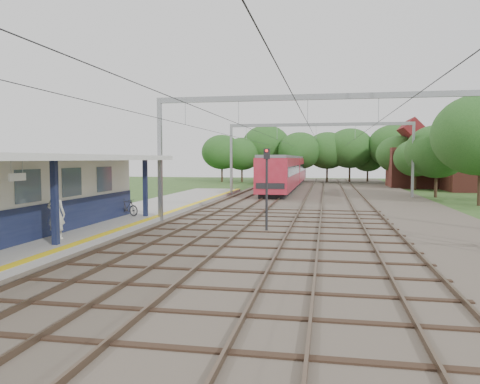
# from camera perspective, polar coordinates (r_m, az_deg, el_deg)

# --- Properties ---
(ground) EXTENTS (160.00, 160.00, 0.00)m
(ground) POSITION_cam_1_polar(r_m,az_deg,el_deg) (11.48, -12.00, -14.35)
(ground) COLOR #2D4C1E
(ground) RESTS_ON ground
(ballast_bed) EXTENTS (18.00, 90.00, 0.10)m
(ballast_bed) POSITION_cam_1_polar(r_m,az_deg,el_deg) (40.21, 10.14, -1.09)
(ballast_bed) COLOR #473D33
(ballast_bed) RESTS_ON ground
(platform) EXTENTS (5.00, 52.00, 0.35)m
(platform) POSITION_cam_1_polar(r_m,az_deg,el_deg) (26.97, -15.38, -3.41)
(platform) COLOR gray
(platform) RESTS_ON ground
(yellow_stripe) EXTENTS (0.45, 52.00, 0.01)m
(yellow_stripe) POSITION_cam_1_polar(r_m,az_deg,el_deg) (26.05, -10.92, -3.19)
(yellow_stripe) COLOR yellow
(yellow_stripe) RESTS_ON platform
(station_building) EXTENTS (3.41, 18.00, 3.40)m
(station_building) POSITION_cam_1_polar(r_m,az_deg,el_deg) (21.55, -26.96, -0.55)
(station_building) COLOR beige
(station_building) RESTS_ON platform
(canopy) EXTENTS (6.40, 20.00, 3.44)m
(canopy) POSITION_cam_1_polar(r_m,az_deg,el_deg) (20.03, -26.32, 3.74)
(canopy) COLOR #121939
(canopy) RESTS_ON platform
(rail_tracks) EXTENTS (11.80, 88.00, 0.15)m
(rail_tracks) POSITION_cam_1_polar(r_m,az_deg,el_deg) (40.29, 6.59, -0.86)
(rail_tracks) COLOR brown
(rail_tracks) RESTS_ON ballast_bed
(catenary_system) EXTENTS (17.22, 88.00, 7.00)m
(catenary_system) POSITION_cam_1_polar(r_m,az_deg,el_deg) (35.39, 9.21, 7.08)
(catenary_system) COLOR gray
(catenary_system) RESTS_ON ground
(tree_band) EXTENTS (31.72, 30.88, 8.82)m
(tree_band) POSITION_cam_1_polar(r_m,az_deg,el_deg) (67.19, 10.21, 5.11)
(tree_band) COLOR #382619
(tree_band) RESTS_ON ground
(house_near) EXTENTS (7.00, 6.12, 7.89)m
(house_near) POSITION_cam_1_polar(r_m,az_deg,el_deg) (58.51, 27.20, 3.00)
(house_near) COLOR brown
(house_near) RESTS_ON ground
(house_far) EXTENTS (8.00, 6.12, 8.66)m
(house_far) POSITION_cam_1_polar(r_m,az_deg,el_deg) (63.16, 21.28, 3.44)
(house_far) COLOR brown
(house_far) RESTS_ON ground
(person) EXTENTS (0.78, 0.56, 2.02)m
(person) POSITION_cam_1_polar(r_m,az_deg,el_deg) (20.42, -21.50, -2.55)
(person) COLOR beige
(person) RESTS_ON platform
(bicycle) EXTENTS (1.71, 1.03, 0.99)m
(bicycle) POSITION_cam_1_polar(r_m,az_deg,el_deg) (27.59, -13.61, -1.80)
(bicycle) COLOR black
(bicycle) RESTS_ON platform
(train) EXTENTS (2.94, 36.61, 3.86)m
(train) POSITION_cam_1_polar(r_m,az_deg,el_deg) (58.18, 5.84, 2.60)
(train) COLOR black
(train) RESTS_ON ballast_bed
(signal_post) EXTENTS (0.30, 0.27, 4.11)m
(signal_post) POSITION_cam_1_polar(r_m,az_deg,el_deg) (22.83, 3.27, 1.36)
(signal_post) COLOR black
(signal_post) RESTS_ON ground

